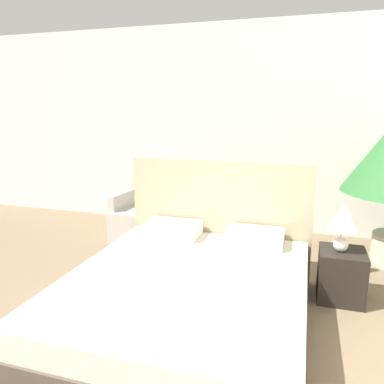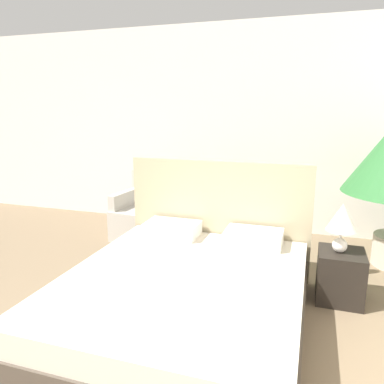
{
  "view_description": "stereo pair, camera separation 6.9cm",
  "coord_description": "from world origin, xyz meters",
  "px_view_note": "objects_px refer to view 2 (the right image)",
  "views": [
    {
      "loc": [
        1.08,
        -1.37,
        1.75
      ],
      "look_at": [
        -0.19,
        2.74,
        0.77
      ],
      "focal_mm": 35.0,
      "sensor_mm": 36.0,
      "label": 1
    },
    {
      "loc": [
        1.14,
        -1.35,
        1.75
      ],
      "look_at": [
        -0.19,
        2.74,
        0.77
      ],
      "focal_mm": 35.0,
      "sensor_mm": 36.0,
      "label": 2
    }
  ],
  "objects_px": {
    "table_lamp": "(342,221)",
    "bed": "(187,291)",
    "armchair_near_window_right": "(203,223)",
    "armchair_near_window_left": "(142,217)",
    "nightstand": "(340,276)"
  },
  "relations": [
    {
      "from": "table_lamp",
      "to": "bed",
      "type": "bearing_deg",
      "value": -148.28
    },
    {
      "from": "bed",
      "to": "armchair_near_window_right",
      "type": "bearing_deg",
      "value": 102.32
    },
    {
      "from": "armchair_near_window_left",
      "to": "table_lamp",
      "type": "xyz_separation_m",
      "value": [
        2.46,
        -1.02,
        0.49
      ]
    },
    {
      "from": "armchair_near_window_left",
      "to": "bed",
      "type": "bearing_deg",
      "value": -48.72
    },
    {
      "from": "armchair_near_window_left",
      "to": "armchair_near_window_right",
      "type": "height_order",
      "value": "same"
    },
    {
      "from": "armchair_near_window_right",
      "to": "nightstand",
      "type": "relative_size",
      "value": 1.86
    },
    {
      "from": "armchair_near_window_right",
      "to": "bed",
      "type": "bearing_deg",
      "value": -80.62
    },
    {
      "from": "nightstand",
      "to": "table_lamp",
      "type": "xyz_separation_m",
      "value": [
        -0.03,
        -0.01,
        0.53
      ]
    },
    {
      "from": "bed",
      "to": "armchair_near_window_left",
      "type": "bearing_deg",
      "value": 125.54
    },
    {
      "from": "table_lamp",
      "to": "armchair_near_window_right",
      "type": "bearing_deg",
      "value": 147.32
    },
    {
      "from": "nightstand",
      "to": "table_lamp",
      "type": "distance_m",
      "value": 0.53
    },
    {
      "from": "armchair_near_window_right",
      "to": "table_lamp",
      "type": "height_order",
      "value": "table_lamp"
    },
    {
      "from": "bed",
      "to": "armchair_near_window_left",
      "type": "relative_size",
      "value": 2.56
    },
    {
      "from": "nightstand",
      "to": "bed",
      "type": "bearing_deg",
      "value": -148.58
    },
    {
      "from": "nightstand",
      "to": "table_lamp",
      "type": "relative_size",
      "value": 1.04
    }
  ]
}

